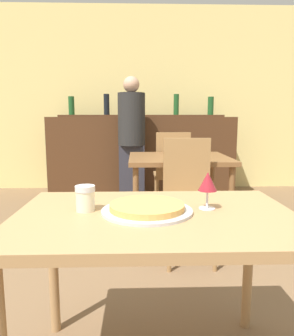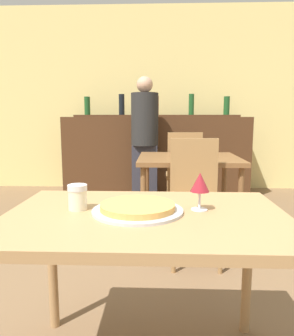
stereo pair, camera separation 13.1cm
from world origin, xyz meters
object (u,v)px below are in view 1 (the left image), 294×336
at_px(pizza_tray, 147,208).
at_px(chair_far_side_back, 172,168).
at_px(cheese_shaker, 85,198).
at_px(wine_glass, 208,183).
at_px(person_standing, 132,137).
at_px(chair_far_side_front, 188,191).

bearing_deg(pizza_tray, chair_far_side_back, 81.33).
height_order(cheese_shaker, wine_glass, wine_glass).
bearing_deg(wine_glass, pizza_tray, -170.18).
bearing_deg(person_standing, pizza_tray, -87.94).
xyz_separation_m(chair_far_side_back, pizza_tray, (-0.36, -2.39, 0.21)).
bearing_deg(cheese_shaker, chair_far_side_front, 62.54).
xyz_separation_m(chair_far_side_front, person_standing, (-0.47, 1.61, 0.33)).
height_order(chair_far_side_back, cheese_shaker, chair_far_side_back).
relative_size(pizza_tray, person_standing, 0.23).
xyz_separation_m(pizza_tray, wine_glass, (0.26, 0.04, 0.10)).
relative_size(chair_far_side_back, person_standing, 0.59).
distance_m(chair_far_side_front, person_standing, 1.71).
bearing_deg(wine_glass, person_standing, 97.34).
xyz_separation_m(cheese_shaker, wine_glass, (0.51, 0.01, 0.06)).
distance_m(chair_far_side_back, wine_glass, 2.37).
height_order(chair_far_side_front, chair_far_side_back, same).
height_order(person_standing, wine_glass, person_standing).
relative_size(person_standing, wine_glass, 10.21).
bearing_deg(wine_glass, chair_far_side_back, 87.38).
height_order(cheese_shaker, person_standing, person_standing).
xyz_separation_m(chair_far_side_back, person_standing, (-0.47, 0.44, 0.33)).
bearing_deg(person_standing, chair_far_side_front, -73.86).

